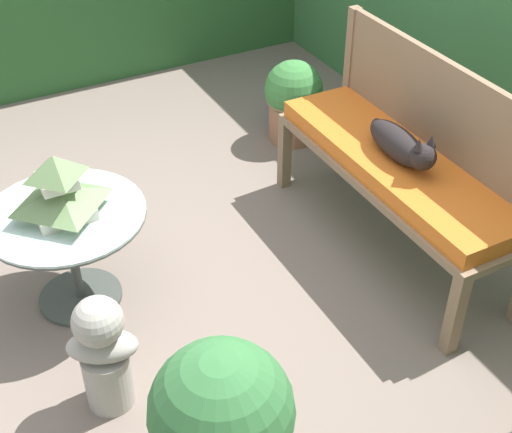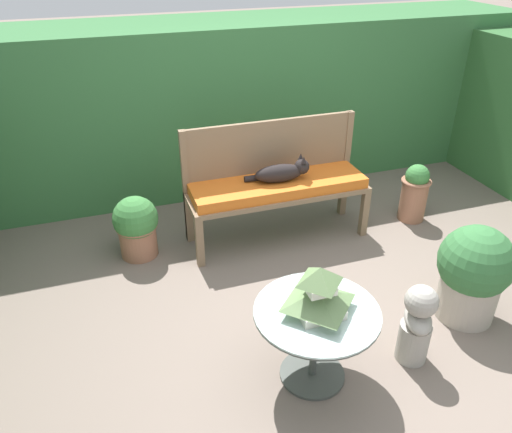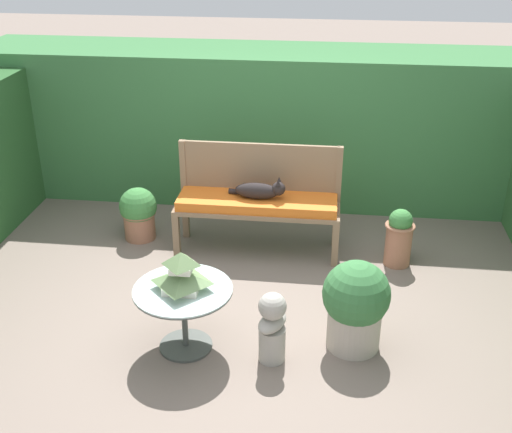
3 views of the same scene
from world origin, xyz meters
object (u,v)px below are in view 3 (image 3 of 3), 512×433
at_px(pagoda_birdhouse, 182,274).
at_px(potted_plant_hedge_corner, 399,237).
at_px(cat, 260,190).
at_px(garden_bench, 257,206).
at_px(patio_table, 183,301).
at_px(potted_plant_table_far, 356,304).
at_px(potted_plant_table_near, 139,213).
at_px(garden_bust, 272,326).

xyz_separation_m(pagoda_birdhouse, potted_plant_hedge_corner, (1.67, 1.46, -0.36)).
xyz_separation_m(cat, pagoda_birdhouse, (-0.39, -1.54, 0.00)).
xyz_separation_m(garden_bench, potted_plant_hedge_corner, (1.31, -0.10, -0.19)).
distance_m(garden_bench, patio_table, 1.60).
xyz_separation_m(garden_bench, potted_plant_table_far, (0.89, -1.38, -0.10)).
bearing_deg(garden_bench, patio_table, -102.93).
relative_size(pagoda_birdhouse, potted_plant_hedge_corner, 0.61).
height_order(cat, potted_plant_table_far, cat).
relative_size(potted_plant_table_far, potted_plant_table_near, 1.33).
bearing_deg(potted_plant_table_far, garden_bust, -158.20).
bearing_deg(garden_bust, patio_table, 109.79).
bearing_deg(garden_bench, potted_plant_hedge_corner, -4.33).
relative_size(cat, potted_plant_hedge_corner, 0.98).
relative_size(pagoda_birdhouse, potted_plant_table_near, 0.63).
distance_m(garden_bench, potted_plant_table_near, 1.21).
height_order(cat, garden_bust, cat).
xyz_separation_m(pagoda_birdhouse, potted_plant_table_far, (1.25, 0.17, -0.27)).
relative_size(garden_bench, potted_plant_table_far, 2.18).
relative_size(patio_table, pagoda_birdhouse, 2.16).
xyz_separation_m(garden_bust, potted_plant_table_far, (0.59, 0.24, 0.08)).
distance_m(potted_plant_table_far, potted_plant_table_near, 2.57).
relative_size(patio_table, potted_plant_hedge_corner, 1.32).
bearing_deg(potted_plant_table_near, pagoda_birdhouse, -63.48).
bearing_deg(potted_plant_table_near, potted_plant_hedge_corner, -4.92).
bearing_deg(cat, pagoda_birdhouse, -101.37).
height_order(potted_plant_hedge_corner, potted_plant_table_near, potted_plant_hedge_corner).
distance_m(pagoda_birdhouse, potted_plant_table_near, 1.90).
distance_m(cat, potted_plant_table_far, 1.64).
xyz_separation_m(garden_bench, patio_table, (-0.36, -1.56, -0.07)).
bearing_deg(pagoda_birdhouse, garden_bench, 77.07).
bearing_deg(patio_table, cat, 75.97).
bearing_deg(potted_plant_table_near, cat, -6.08).
xyz_separation_m(patio_table, potted_plant_table_near, (-0.83, 1.67, -0.13)).
xyz_separation_m(garden_bench, pagoda_birdhouse, (-0.36, -1.56, 0.17)).
bearing_deg(garden_bench, potted_plant_table_far, -57.23).
relative_size(potted_plant_hedge_corner, potted_plant_table_near, 1.04).
bearing_deg(potted_plant_table_far, pagoda_birdhouse, -172.16).
bearing_deg(patio_table, pagoda_birdhouse, 0.00).
xyz_separation_m(potted_plant_table_far, potted_plant_table_near, (-2.08, 1.50, -0.09)).
height_order(pagoda_birdhouse, garden_bust, pagoda_birdhouse).
height_order(pagoda_birdhouse, potted_plant_hedge_corner, pagoda_birdhouse).
bearing_deg(potted_plant_hedge_corner, potted_plant_table_near, 175.08).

